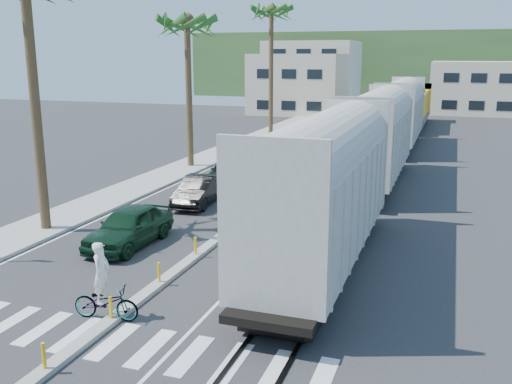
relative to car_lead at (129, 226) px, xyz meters
The scene contains 15 objects.
ground 6.41m from the car_lead, 59.04° to the right, with size 140.00×140.00×0.00m, color #28282B.
sidewalk 20.25m from the car_lead, 104.98° to the left, with size 3.00×90.00×0.15m, color gray.
rails 24.03m from the car_lead, 69.85° to the left, with size 1.56×100.00×0.06m.
median 14.89m from the car_lead, 77.29° to the left, with size 0.45×60.00×0.85m.
crosswalk 8.18m from the car_lead, 66.30° to the right, with size 14.00×2.20×0.01m, color silver.
lane_markings 19.60m from the car_lead, 86.72° to the left, with size 9.42×90.00×0.01m.
freight_train 22.51m from the car_lead, 68.34° to the left, with size 3.00×60.94×5.85m.
palm_trees 20.50m from the car_lead, 105.64° to the left, with size 3.50×37.20×13.75m.
buildings 66.37m from the car_lead, 92.72° to the left, with size 38.00×27.00×10.00m.
hillside 94.74m from the car_lead, 88.02° to the left, with size 80.00×20.00×12.00m, color #385628.
car_lead is the anchor object (origin of this frame).
car_second 7.21m from the car_lead, 90.80° to the left, with size 2.04×4.76×1.53m, color black.
car_third 12.69m from the car_lead, 92.87° to the left, with size 2.13×4.79×1.36m, color black.
car_rear 17.40m from the car_lead, 90.05° to the left, with size 2.14×4.44×1.22m, color #9C9FA1.
cyclist 6.96m from the car_lead, 64.64° to the right, with size 1.22×2.25×2.45m.
Camera 1 is at (9.29, -14.51, 7.87)m, focal length 40.00 mm.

